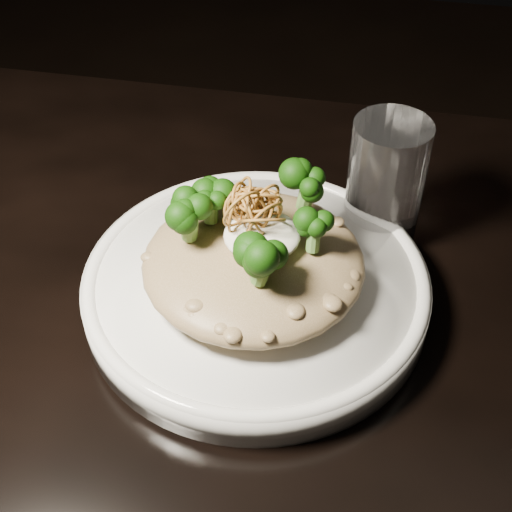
{
  "coord_description": "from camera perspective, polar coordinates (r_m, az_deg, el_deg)",
  "views": [
    {
      "loc": [
        0.03,
        -0.38,
        1.22
      ],
      "look_at": [
        -0.05,
        0.05,
        0.81
      ],
      "focal_mm": 50.0,
      "sensor_mm": 36.0,
      "label": 1
    }
  ],
  "objects": [
    {
      "name": "broccoli",
      "position": [
        0.58,
        -0.05,
        3.18
      ],
      "size": [
        0.13,
        0.13,
        0.05
      ],
      "primitive_type": null,
      "color": "black",
      "rests_on": "risotto"
    },
    {
      "name": "drinking_glass",
      "position": [
        0.68,
        10.3,
        5.79
      ],
      "size": [
        0.08,
        0.08,
        0.13
      ],
      "primitive_type": "cylinder",
      "rotation": [
        0.0,
        0.0,
        -0.17
      ],
      "color": "white",
      "rests_on": "table"
    },
    {
      "name": "shallots",
      "position": [
        0.57,
        -0.41,
        4.29
      ],
      "size": [
        0.06,
        0.06,
        0.04
      ],
      "primitive_type": null,
      "color": "brown",
      "rests_on": "cheese"
    },
    {
      "name": "cheese",
      "position": [
        0.58,
        0.49,
        1.68
      ],
      "size": [
        0.06,
        0.06,
        0.02
      ],
      "primitive_type": "ellipsoid",
      "color": "white",
      "rests_on": "risotto"
    },
    {
      "name": "risotto",
      "position": [
        0.6,
        -0.2,
        -0.5
      ],
      "size": [
        0.19,
        0.19,
        0.04
      ],
      "primitive_type": "ellipsoid",
      "color": "brown",
      "rests_on": "plate"
    },
    {
      "name": "plate",
      "position": [
        0.63,
        0.0,
        -2.59
      ],
      "size": [
        0.3,
        0.3,
        0.03
      ],
      "primitive_type": "cylinder",
      "color": "white",
      "rests_on": "table"
    },
    {
      "name": "table",
      "position": [
        0.67,
        3.66,
        -11.91
      ],
      "size": [
        1.1,
        0.8,
        0.75
      ],
      "color": "black",
      "rests_on": "ground"
    }
  ]
}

